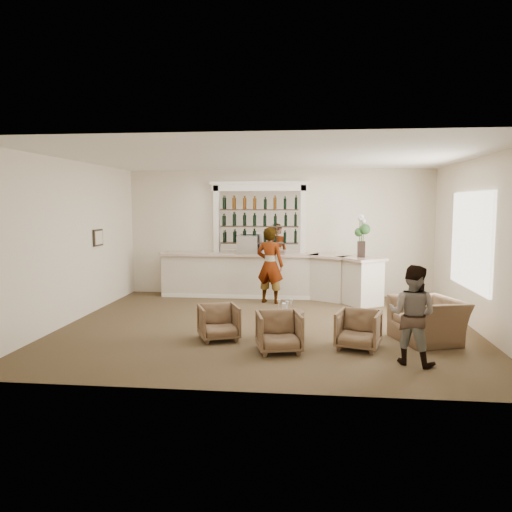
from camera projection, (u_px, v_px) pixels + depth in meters
The scene contains 19 objects.
ground at pixel (267, 326), 9.89m from camera, with size 8.00×8.00×0.00m, color brown.
room_shell at pixel (278, 208), 10.33m from camera, with size 8.04×7.02×3.32m.
bar_counter at pixel (271, 276), 12.81m from camera, with size 5.72×1.80×1.14m.
back_bar_alcove at pixel (259, 218), 13.10m from camera, with size 2.64×0.25×3.00m.
cocktail_table at pixel (285, 325), 8.95m from camera, with size 0.68×0.68×0.50m, color #4D3421.
sommelier at pixel (270, 265), 12.13m from camera, with size 0.68×0.45×1.87m, color gray.
guest at pixel (412, 315), 7.50m from camera, with size 0.73×0.57×1.51m, color gray.
armchair_left at pixel (219, 322), 8.89m from camera, with size 0.67×0.69×0.63m, color brown.
armchair_center at pixel (279, 332), 8.16m from camera, with size 0.70×0.72×0.66m, color brown.
armchair_right at pixel (358, 330), 8.33m from camera, with size 0.69×0.71×0.65m, color brown.
armchair_far at pixel (428, 320), 8.78m from camera, with size 1.16×1.02×0.76m, color brown.
espresso_machine at pixel (247, 245), 12.76m from camera, with size 0.52×0.44×0.46m, color silver.
flower_vase at pixel (362, 233), 11.90m from camera, with size 0.27×0.27×1.02m.
wine_glass_bar_left at pixel (263, 250), 12.82m from camera, with size 0.07×0.07×0.21m, color white, non-canonical shape.
wine_glass_bar_right at pixel (272, 250), 12.76m from camera, with size 0.07×0.07×0.21m, color white, non-canonical shape.
wine_glass_tbl_a at pixel (279, 305), 8.96m from camera, with size 0.07×0.07×0.21m, color white, non-canonical shape.
wine_glass_tbl_b at pixel (291, 305), 8.98m from camera, with size 0.07×0.07×0.21m, color white, non-canonical shape.
wine_glass_tbl_c at pixel (287, 307), 8.78m from camera, with size 0.07×0.07×0.21m, color white, non-canonical shape.
napkin_holder at pixel (285, 306), 9.06m from camera, with size 0.08×0.08×0.12m, color white.
Camera 1 is at (0.83, -9.66, 2.42)m, focal length 35.00 mm.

